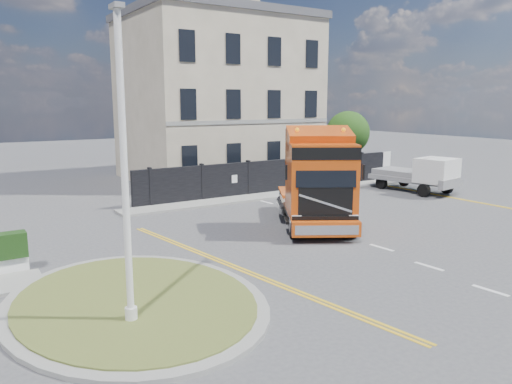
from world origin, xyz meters
TOP-DOWN VIEW (x-y plane):
  - ground at (0.00, 0.00)m, footprint 120.00×120.00m
  - traffic_island at (-7.00, -3.00)m, footprint 6.80×6.80m
  - hoarding_fence at (6.55, 9.00)m, footprint 18.80×0.25m
  - georgian_building at (6.00, 16.50)m, footprint 12.30×10.30m
  - tree at (14.38, 12.10)m, footprint 3.20×3.20m
  - pavement_far at (6.00, 8.10)m, footprint 20.00×1.60m
  - truck at (2.47, 0.81)m, footprint 5.93×7.48m
  - flatbed_pickup at (13.43, 3.83)m, footprint 2.95×5.56m
  - lamppost_island at (-7.50, -4.20)m, footprint 0.23×0.47m

SIDE VIEW (x-z plane):
  - ground at x=0.00m, z-range 0.00..0.00m
  - pavement_far at x=6.00m, z-range 0.00..0.12m
  - traffic_island at x=-7.00m, z-range 0.00..0.16m
  - hoarding_fence at x=6.55m, z-range 0.00..2.00m
  - flatbed_pickup at x=13.43m, z-range 0.08..2.27m
  - truck at x=2.47m, z-range -0.22..4.05m
  - tree at x=14.38m, z-range 0.65..5.45m
  - lamppost_island at x=-7.50m, z-range 0.16..7.71m
  - georgian_building at x=6.00m, z-range -0.63..12.17m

